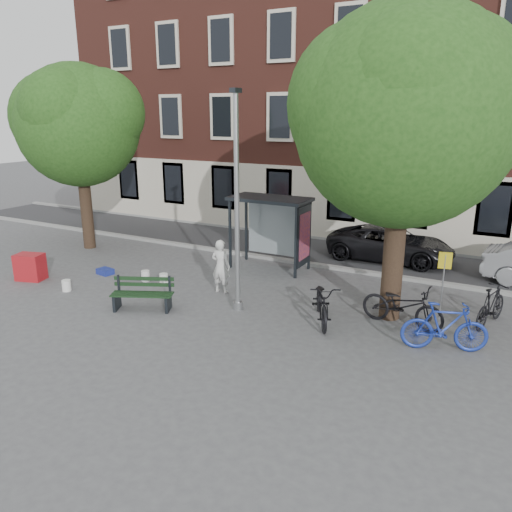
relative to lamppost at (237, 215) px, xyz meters
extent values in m
plane|color=#4C4C4F|center=(0.00, 0.00, -2.78)|extent=(90.00, 90.00, 0.00)
cube|color=#28282B|center=(0.00, 7.00, -2.78)|extent=(40.00, 4.00, 0.01)
cube|color=gray|center=(0.00, 5.00, -2.72)|extent=(40.00, 0.25, 0.12)
cube|color=gray|center=(0.00, 9.00, -2.72)|extent=(40.00, 0.25, 0.12)
cube|color=brown|center=(0.00, 13.00, 4.22)|extent=(30.00, 8.00, 14.00)
cylinder|color=#9EA0A3|center=(0.00, 0.00, 0.22)|extent=(0.14, 0.14, 6.00)
cylinder|color=#9EA0A3|center=(0.00, 0.00, -2.66)|extent=(0.28, 0.28, 0.24)
cube|color=#1E2328|center=(0.00, 0.00, 3.27)|extent=(0.18, 0.35, 0.12)
cylinder|color=black|center=(4.00, 1.50, -1.08)|extent=(0.56, 0.56, 3.40)
sphere|color=#1F4815|center=(4.00, 1.50, 2.62)|extent=(5.60, 5.60, 5.60)
sphere|color=#1F4815|center=(4.90, 1.90, 3.12)|extent=(3.92, 3.92, 3.92)
sphere|color=#1F4815|center=(3.20, 1.20, 2.92)|extent=(4.20, 4.20, 4.20)
sphere|color=#1F4815|center=(4.20, 0.60, 3.22)|extent=(3.64, 3.64, 3.64)
cylinder|color=black|center=(-9.00, 3.00, -1.18)|extent=(0.48, 0.48, 3.20)
sphere|color=#1F4815|center=(-9.00, 3.00, 2.22)|extent=(4.80, 4.80, 4.80)
sphere|color=#1F4815|center=(-8.10, 3.40, 2.72)|extent=(3.36, 3.36, 3.36)
sphere|color=#1F4815|center=(-9.80, 2.70, 2.52)|extent=(3.60, 3.60, 3.60)
sphere|color=#1F4815|center=(-8.80, 2.10, 2.82)|extent=(3.12, 3.12, 3.12)
cube|color=#1E2328|center=(-2.30, 3.40, -1.53)|extent=(0.08, 0.08, 2.50)
cube|color=#1E2328|center=(0.30, 3.40, -1.53)|extent=(0.08, 0.08, 2.50)
cube|color=#1E2328|center=(-2.30, 4.60, -1.53)|extent=(0.08, 0.08, 2.50)
cube|color=#1E2328|center=(0.30, 4.60, -1.53)|extent=(0.08, 0.08, 2.50)
cube|color=#1E2328|center=(-1.00, 4.00, -0.22)|extent=(2.85, 1.45, 0.12)
cube|color=#8C999E|center=(-1.00, 4.60, -1.41)|extent=(2.34, 0.04, 2.00)
cube|color=#1E2328|center=(0.30, 4.00, -1.41)|extent=(0.12, 1.14, 2.12)
cube|color=#D84C19|center=(0.37, 4.00, -1.41)|extent=(0.02, 0.90, 1.62)
imported|color=silver|center=(-1.20, 1.00, -1.92)|extent=(0.65, 0.44, 1.72)
cube|color=#1E2328|center=(-3.11, -1.64, -2.56)|extent=(0.30, 0.54, 0.45)
cube|color=#1E2328|center=(-1.73, -1.01, -2.56)|extent=(0.30, 0.54, 0.45)
cube|color=black|center=(-2.34, -1.49, -2.31)|extent=(1.65, 0.84, 0.04)
cube|color=black|center=(-2.42, -1.32, -2.31)|extent=(1.65, 0.84, 0.04)
cube|color=black|center=(-2.49, -1.16, -2.31)|extent=(1.65, 0.84, 0.04)
cube|color=black|center=(-2.54, -1.07, -2.11)|extent=(1.63, 0.78, 0.10)
cube|color=black|center=(-2.54, -1.07, -1.93)|extent=(1.63, 0.78, 0.10)
imported|color=black|center=(4.43, 1.08, -2.20)|extent=(2.31, 1.07, 1.17)
imported|color=#1C329A|center=(5.63, 0.10, -2.18)|extent=(2.10, 1.20, 1.22)
imported|color=black|center=(2.46, 0.33, -2.20)|extent=(1.70, 2.34, 1.17)
imported|color=black|center=(6.50, 2.24, -2.23)|extent=(1.03, 1.92, 1.11)
imported|color=black|center=(2.63, 7.12, -2.13)|extent=(4.74, 2.23, 1.31)
cube|color=#A6161C|center=(-7.58, -1.01, -2.33)|extent=(1.03, 0.83, 0.90)
cube|color=navy|center=(-5.79, 0.61, -2.68)|extent=(0.61, 0.48, 0.20)
cylinder|color=white|center=(-5.62, -1.25, -2.60)|extent=(0.32, 0.32, 0.36)
cylinder|color=silver|center=(-4.05, 0.72, -2.60)|extent=(0.33, 0.33, 0.36)
cylinder|color=white|center=(-3.30, 0.75, -2.60)|extent=(0.29, 0.29, 0.36)
cylinder|color=#9EA0A3|center=(5.28, 1.79, -1.82)|extent=(0.04, 0.04, 1.92)
cube|color=gold|center=(5.28, 1.79, -1.02)|extent=(0.34, 0.11, 0.45)
camera|label=1|loc=(6.84, -11.62, 2.73)|focal=35.00mm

